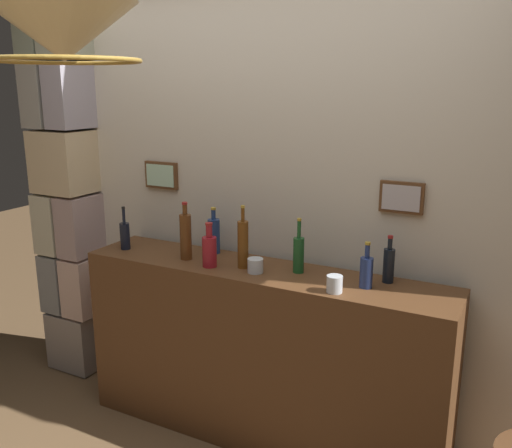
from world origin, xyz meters
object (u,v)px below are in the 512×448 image
object	(u,v)px
liquor_bottle_scotch	(186,236)
liquor_bottle_rye	(209,250)
liquor_bottle_port	(299,254)
liquor_bottle_brandy	(243,244)
liquor_bottle_vodka	(214,235)
liquor_bottle_vermouth	(125,235)
liquor_bottle_tequila	(366,271)
pendant_lamp	(62,34)
liquor_bottle_whiskey	(389,264)
glass_tumbler_rocks	(335,284)
glass_tumbler_highball	(256,266)

from	to	relation	value
liquor_bottle_scotch	liquor_bottle_rye	bearing A→B (deg)	-14.85
liquor_bottle_port	liquor_bottle_brandy	size ratio (longest dim) A/B	0.85
liquor_bottle_vodka	liquor_bottle_vermouth	xyz separation A→B (m)	(-0.49, -0.17, -0.02)
liquor_bottle_tequila	liquor_bottle_brandy	world-z (taller)	liquor_bottle_brandy
liquor_bottle_vermouth	liquor_bottle_vodka	bearing A→B (deg)	19.52
liquor_bottle_vodka	pendant_lamp	size ratio (longest dim) A/B	0.48
liquor_bottle_vodka	liquor_bottle_vermouth	bearing A→B (deg)	-160.48
liquor_bottle_port	liquor_bottle_scotch	world-z (taller)	liquor_bottle_scotch
liquor_bottle_port	liquor_bottle_brandy	distance (m)	0.29
liquor_bottle_vodka	liquor_bottle_whiskey	bearing A→B (deg)	-0.81
liquor_bottle_whiskey	liquor_bottle_port	bearing A→B (deg)	-171.12
liquor_bottle_rye	liquor_bottle_brandy	size ratio (longest dim) A/B	0.71
liquor_bottle_brandy	liquor_bottle_whiskey	bearing A→B (deg)	10.68
liquor_bottle_vermouth	liquor_bottle_brandy	xyz separation A→B (m)	(0.76, 0.02, 0.05)
liquor_bottle_rye	liquor_bottle_vermouth	size ratio (longest dim) A/B	0.94
liquor_bottle_vermouth	liquor_bottle_whiskey	bearing A→B (deg)	6.18
liquor_bottle_port	glass_tumbler_rocks	size ratio (longest dim) A/B	3.55
liquor_bottle_vermouth	liquor_bottle_port	bearing A→B (deg)	5.05
liquor_bottle_brandy	glass_tumbler_highball	xyz separation A→B (m)	(0.09, -0.04, -0.09)
liquor_bottle_port	pendant_lamp	bearing A→B (deg)	-119.85
liquor_bottle_scotch	liquor_bottle_brandy	distance (m)	0.34
liquor_bottle_rye	glass_tumbler_rocks	distance (m)	0.70
liquor_bottle_vermouth	glass_tumbler_rocks	world-z (taller)	liquor_bottle_vermouth
liquor_bottle_tequila	pendant_lamp	xyz separation A→B (m)	(-0.89, -0.87, 1.01)
liquor_bottle_rye	liquor_bottle_vodka	xyz separation A→B (m)	(-0.10, 0.21, 0.01)
liquor_bottle_scotch	liquor_bottle_vermouth	distance (m)	0.42
liquor_bottle_port	liquor_bottle_brandy	world-z (taller)	liquor_bottle_brandy
liquor_bottle_port	glass_tumbler_rocks	xyz separation A→B (m)	(0.25, -0.17, -0.06)
liquor_bottle_scotch	liquor_bottle_vodka	size ratio (longest dim) A/B	1.21
liquor_bottle_tequila	liquor_bottle_port	bearing A→B (deg)	172.21
liquor_bottle_whiskey	pendant_lamp	world-z (taller)	pendant_lamp
liquor_bottle_whiskey	liquor_bottle_vermouth	bearing A→B (deg)	-173.82
liquor_bottle_port	pendant_lamp	world-z (taller)	pendant_lamp
liquor_bottle_whiskey	liquor_bottle_vodka	size ratio (longest dim) A/B	0.89
liquor_bottle_rye	liquor_bottle_brandy	xyz separation A→B (m)	(0.16, 0.06, 0.04)
liquor_bottle_scotch	liquor_bottle_tequila	distance (m)	0.99
glass_tumbler_rocks	liquor_bottle_tequila	bearing A→B (deg)	48.91
liquor_bottle_whiskey	glass_tumbler_rocks	xyz separation A→B (m)	(-0.18, -0.24, -0.05)
liquor_bottle_scotch	glass_tumbler_highball	xyz separation A→B (m)	(0.44, -0.02, -0.09)
liquor_bottle_rye	liquor_bottle_scotch	size ratio (longest dim) A/B	0.74
liquor_bottle_scotch	liquor_bottle_vermouth	xyz separation A→B (m)	(-0.41, -0.01, -0.05)
liquor_bottle_tequila	liquor_bottle_vodka	bearing A→B (deg)	171.79
liquor_bottle_vodka	pendant_lamp	bearing A→B (deg)	-88.89
liquor_bottle_rye	liquor_bottle_vermouth	bearing A→B (deg)	176.36
liquor_bottle_vermouth	glass_tumbler_highball	size ratio (longest dim) A/B	3.13
liquor_bottle_whiskey	liquor_bottle_scotch	distance (m)	1.07
liquor_bottle_brandy	glass_tumbler_rocks	world-z (taller)	liquor_bottle_brandy
liquor_bottle_brandy	pendant_lamp	size ratio (longest dim) A/B	0.60
liquor_bottle_tequila	pendant_lamp	world-z (taller)	pendant_lamp
liquor_bottle_brandy	liquor_bottle_rye	bearing A→B (deg)	-159.13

